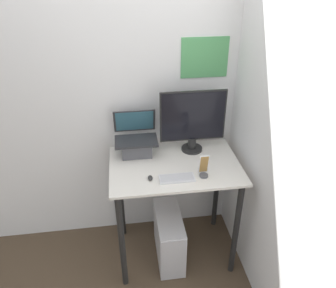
{
  "coord_description": "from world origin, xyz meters",
  "views": [
    {
      "loc": [
        -0.34,
        -1.68,
        2.25
      ],
      "look_at": [
        -0.05,
        0.32,
        1.08
      ],
      "focal_mm": 35.0,
      "sensor_mm": 36.0,
      "label": 1
    }
  ],
  "objects": [
    {
      "name": "monitor",
      "position": [
        0.17,
        0.52,
        1.15
      ],
      "size": [
        0.51,
        0.17,
        0.5
      ],
      "color": "black",
      "rests_on": "desk"
    },
    {
      "name": "computer_tower",
      "position": [
        -0.05,
        0.27,
        0.22
      ],
      "size": [
        0.2,
        0.51,
        0.44
      ],
      "color": "silver",
      "rests_on": "ground_plane"
    },
    {
      "name": "wall_back",
      "position": [
        0.0,
        0.73,
        1.3
      ],
      "size": [
        6.0,
        0.06,
        2.6
      ],
      "color": "silver",
      "rests_on": "ground_plane"
    },
    {
      "name": "ground_plane",
      "position": [
        0.0,
        0.0,
        0.0
      ],
      "size": [
        12.0,
        12.0,
        0.0
      ],
      "primitive_type": "plane",
      "color": "#473828"
    },
    {
      "name": "desk",
      "position": [
        0.0,
        0.32,
        0.73
      ],
      "size": [
        0.97,
        0.65,
        0.9
      ],
      "color": "beige",
      "rests_on": "ground_plane"
    },
    {
      "name": "laptop",
      "position": [
        -0.27,
        0.52,
        1.0
      ],
      "size": [
        0.32,
        0.27,
        0.33
      ],
      "color": "#4C4C51",
      "rests_on": "desk"
    },
    {
      "name": "mouse",
      "position": [
        -0.2,
        0.16,
        0.92
      ],
      "size": [
        0.03,
        0.05,
        0.02
      ],
      "color": "#262626",
      "rests_on": "desk"
    },
    {
      "name": "keyboard",
      "position": [
        -0.02,
        0.14,
        0.91
      ],
      "size": [
        0.25,
        0.1,
        0.02
      ],
      "color": "silver",
      "rests_on": "desk"
    },
    {
      "name": "cell_phone",
      "position": [
        0.18,
        0.15,
        0.96
      ],
      "size": [
        0.06,
        0.07,
        0.17
      ],
      "color": "#4C4C51",
      "rests_on": "desk"
    },
    {
      "name": "wall_side_right",
      "position": [
        0.57,
        0.0,
        1.3
      ],
      "size": [
        0.05,
        6.0,
        2.6
      ],
      "color": "silver",
      "rests_on": "ground_plane"
    }
  ]
}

